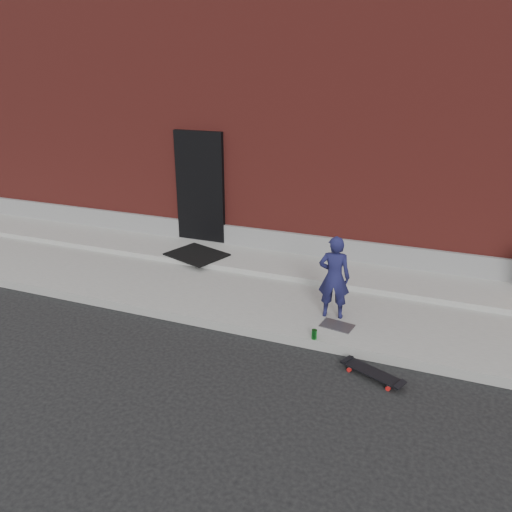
% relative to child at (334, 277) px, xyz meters
% --- Properties ---
extents(ground, '(80.00, 80.00, 0.00)m').
position_rel_child_xyz_m(ground, '(-0.70, -0.81, -0.79)').
color(ground, black).
rests_on(ground, ground).
extents(sidewalk, '(20.00, 3.00, 0.15)m').
position_rel_child_xyz_m(sidewalk, '(-0.70, 0.69, -0.72)').
color(sidewalk, gray).
rests_on(sidewalk, ground).
extents(apron, '(20.00, 1.20, 0.10)m').
position_rel_child_xyz_m(apron, '(-0.70, 1.59, -0.59)').
color(apron, gray).
rests_on(apron, sidewalk).
extents(building, '(20.00, 8.10, 5.00)m').
position_rel_child_xyz_m(building, '(-0.71, 6.19, 1.70)').
color(building, maroon).
rests_on(building, ground).
extents(child, '(0.50, 0.36, 1.29)m').
position_rel_child_xyz_m(child, '(0.00, 0.00, 0.00)').
color(child, '#171842').
rests_on(child, sidewalk).
extents(skateboard, '(0.84, 0.52, 0.09)m').
position_rel_child_xyz_m(skateboard, '(0.81, -1.18, -0.72)').
color(skateboard, red).
rests_on(skateboard, ground).
extents(soda_can, '(0.09, 0.09, 0.14)m').
position_rel_child_xyz_m(soda_can, '(-0.08, -0.76, -0.57)').
color(soda_can, '#1A8328').
rests_on(soda_can, sidewalk).
extents(doormat, '(1.27, 1.14, 0.03)m').
position_rel_child_xyz_m(doormat, '(-3.00, 1.32, -0.53)').
color(doormat, black).
rests_on(doormat, apron).
extents(utility_plate, '(0.50, 0.37, 0.01)m').
position_rel_child_xyz_m(utility_plate, '(0.15, -0.28, -0.64)').
color(utility_plate, '#505055').
rests_on(utility_plate, sidewalk).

